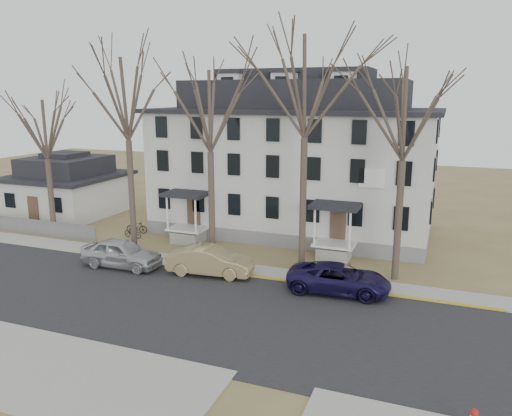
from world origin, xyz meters
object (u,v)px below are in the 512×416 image
at_px(tree_far_left, 126,93).
at_px(tree_mid_right, 406,107).
at_px(bicycle_left, 133,233).
at_px(tree_center, 306,79).
at_px(car_navy, 339,279).
at_px(tree_mid_left, 210,105).
at_px(car_silver, 122,254).
at_px(small_house, 68,188).
at_px(tree_bungalow, 44,125).
at_px(boarding_house, 294,161).
at_px(car_tan, 210,261).
at_px(bicycle_right, 137,228).

height_order(tree_far_left, tree_mid_right, tree_far_left).
bearing_deg(bicycle_left, tree_center, -90.08).
relative_size(tree_mid_right, car_navy, 2.36).
relative_size(tree_mid_left, car_silver, 2.55).
height_order(small_house, bicycle_left, small_house).
xyz_separation_m(tree_far_left, tree_mid_right, (17.50, 0.00, -0.74)).
relative_size(small_house, tree_mid_left, 0.68).
height_order(tree_mid_left, tree_bungalow, tree_mid_left).
relative_size(boarding_house, car_tan, 4.19).
xyz_separation_m(tree_mid_right, car_navy, (-2.57, -3.17, -8.85)).
bearing_deg(bicycle_left, tree_mid_left, -95.69).
xyz_separation_m(boarding_house, car_navy, (5.93, -11.32, -4.63)).
xyz_separation_m(boarding_house, tree_center, (3.00, -8.15, 5.71)).
distance_m(boarding_house, tree_bungalow, 18.17).
distance_m(tree_mid_left, tree_bungalow, 13.08).
relative_size(boarding_house, tree_bungalow, 1.93).
bearing_deg(car_tan, car_silver, 90.48).
relative_size(car_tan, bicycle_right, 3.04).
height_order(tree_mid_left, car_tan, tree_mid_left).
height_order(tree_mid_left, tree_mid_right, same).
bearing_deg(tree_far_left, car_tan, -23.38).
distance_m(tree_mid_right, car_silver, 18.39).
height_order(boarding_house, car_navy, boarding_house).
relative_size(tree_far_left, car_navy, 2.54).
xyz_separation_m(tree_bungalow, car_tan, (14.41, -3.20, -7.30)).
height_order(small_house, tree_bungalow, tree_bungalow).
relative_size(bicycle_left, bicycle_right, 0.95).
xyz_separation_m(tree_center, car_navy, (2.93, -3.17, -10.33)).
distance_m(car_tan, bicycle_right, 10.74).
relative_size(tree_mid_left, car_navy, 2.36).
height_order(boarding_house, tree_far_left, tree_far_left).
distance_m(boarding_house, car_silver, 14.77).
xyz_separation_m(car_silver, bicycle_left, (-3.03, 5.52, -0.45)).
xyz_separation_m(small_house, tree_far_left, (11.00, -6.20, 8.09)).
bearing_deg(tree_center, tree_mid_right, 0.00).
height_order(tree_center, tree_bungalow, tree_center).
distance_m(car_silver, bicycle_left, 6.32).
bearing_deg(tree_mid_right, car_tan, -162.40).
height_order(small_house, bicycle_right, small_house).
bearing_deg(tree_bungalow, tree_mid_left, 0.00).
bearing_deg(tree_center, car_silver, -158.96).
xyz_separation_m(boarding_house, tree_far_left, (-9.00, -8.15, 4.96)).
bearing_deg(car_tan, tree_mid_left, 16.90).
relative_size(small_house, tree_bungalow, 0.81).
relative_size(car_silver, car_navy, 0.93).
xyz_separation_m(tree_far_left, car_navy, (14.93, -3.17, -9.59)).
bearing_deg(tree_far_left, boarding_house, 42.18).
bearing_deg(small_house, tree_mid_right, -12.27).
relative_size(tree_mid_left, car_tan, 2.56).
bearing_deg(boarding_house, car_navy, -62.37).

